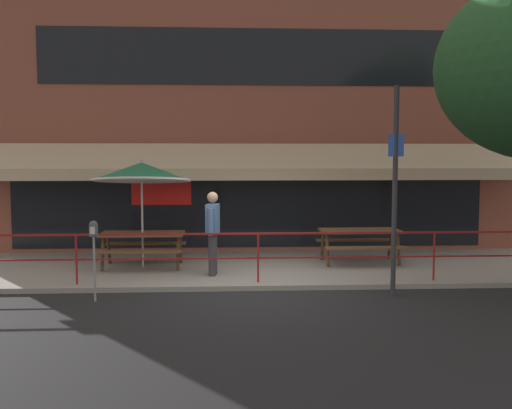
% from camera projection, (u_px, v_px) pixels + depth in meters
% --- Properties ---
extents(ground_plane, '(120.00, 120.00, 0.00)m').
position_uv_depth(ground_plane, '(259.00, 291.00, 10.72)').
color(ground_plane, black).
extents(patio_deck, '(15.00, 4.00, 0.10)m').
position_uv_depth(patio_deck, '(254.00, 268.00, 12.70)').
color(patio_deck, gray).
rests_on(patio_deck, ground).
extents(restaurant_building, '(15.00, 1.60, 7.17)m').
position_uv_depth(restaurant_building, '(250.00, 116.00, 14.62)').
color(restaurant_building, brown).
rests_on(restaurant_building, ground).
extents(patio_railing, '(13.84, 0.04, 0.97)m').
position_uv_depth(patio_railing, '(258.00, 247.00, 10.95)').
color(patio_railing, maroon).
rests_on(patio_railing, patio_deck).
extents(picnic_table_left, '(1.80, 1.42, 0.76)m').
position_uv_depth(picnic_table_left, '(142.00, 240.00, 12.46)').
color(picnic_table_left, brown).
rests_on(picnic_table_left, patio_deck).
extents(picnic_table_centre, '(1.80, 1.42, 0.76)m').
position_uv_depth(picnic_table_centre, '(360.00, 236.00, 12.98)').
color(picnic_table_centre, brown).
rests_on(picnic_table_centre, patio_deck).
extents(patio_umbrella_left, '(2.14, 2.14, 2.40)m').
position_uv_depth(patio_umbrella_left, '(141.00, 172.00, 12.36)').
color(patio_umbrella_left, '#B7B2A8').
rests_on(patio_umbrella_left, patio_deck).
extents(pedestrian_walking, '(0.29, 0.62, 1.71)m').
position_uv_depth(pedestrian_walking, '(213.00, 229.00, 11.60)').
color(pedestrian_walking, '#333338').
rests_on(pedestrian_walking, patio_deck).
extents(parking_meter_near, '(0.15, 0.16, 1.42)m').
position_uv_depth(parking_meter_near, '(94.00, 236.00, 9.86)').
color(parking_meter_near, gray).
rests_on(parking_meter_near, ground).
extents(street_sign_pole, '(0.28, 0.09, 3.79)m').
position_uv_depth(street_sign_pole, '(395.00, 189.00, 10.23)').
color(street_sign_pole, '#2D2D33').
rests_on(street_sign_pole, ground).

